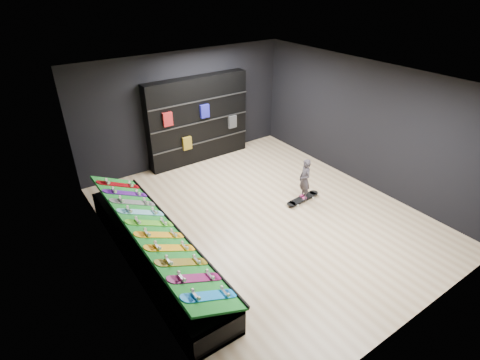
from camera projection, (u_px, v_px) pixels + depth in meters
floor at (264, 217)px, 8.25m from camera, size 6.00×7.00×0.01m
ceiling at (269, 81)px, 6.77m from camera, size 6.00×7.00×0.01m
wall_back at (185, 109)px, 10.01m from camera, size 6.00×0.02×3.00m
wall_front at (428, 249)px, 5.01m from camera, size 6.00×0.02×3.00m
wall_left at (120, 202)px, 6.02m from camera, size 0.02×7.00×3.00m
wall_right at (364, 124)px, 9.00m from camera, size 0.02×7.00×3.00m
display_rack at (155, 251)px, 6.86m from camera, size 0.90×4.50×0.50m
turf_ramp at (154, 230)px, 6.66m from camera, size 0.92×4.50×0.46m
back_shelving at (198, 120)px, 10.18m from camera, size 2.93×0.34×2.35m
floor_skateboard at (303, 199)px, 8.78m from camera, size 0.99×0.29×0.09m
child at (304, 187)px, 8.61m from camera, size 0.22×0.26×0.59m
display_board_0 at (210, 296)px, 5.29m from camera, size 0.93×0.22×0.50m
display_board_1 at (195, 278)px, 5.60m from camera, size 0.93×0.22×0.50m
display_board_2 at (182, 262)px, 5.90m from camera, size 0.93×0.22×0.50m
display_board_3 at (170, 248)px, 6.20m from camera, size 0.93×0.22×0.50m
display_board_4 at (160, 235)px, 6.50m from camera, size 0.93×0.22×0.50m
display_board_5 at (150, 223)px, 6.80m from camera, size 0.93×0.22×0.50m
display_board_6 at (141, 212)px, 7.10m from camera, size 0.93×0.22×0.50m
display_board_7 at (133, 202)px, 7.40m from camera, size 0.93×0.22×0.50m
display_board_8 at (126, 193)px, 7.70m from camera, size 0.93×0.22×0.50m
display_board_9 at (119, 185)px, 8.01m from camera, size 0.93×0.22×0.50m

